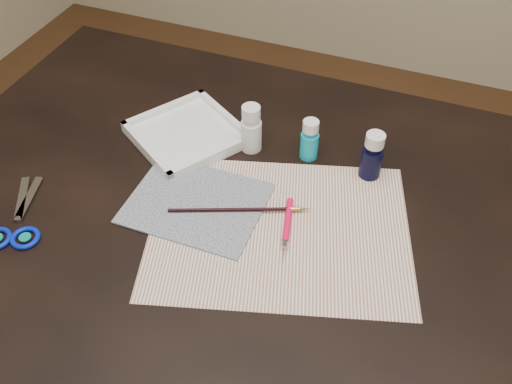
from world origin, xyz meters
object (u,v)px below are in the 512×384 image
(paint_bottle_cyan, at_px, (310,139))
(palette_tray, at_px, (187,133))
(canvas, at_px, (196,203))
(paint_bottle_white, at_px, (251,128))
(paper, at_px, (279,229))
(scissors, at_px, (16,212))
(paint_bottle_navy, at_px, (372,156))

(paint_bottle_cyan, distance_m, palette_tray, 0.25)
(canvas, xyz_separation_m, paint_bottle_white, (0.03, 0.18, 0.05))
(paper, bearing_deg, paint_bottle_cyan, 93.14)
(scissors, bearing_deg, paper, -103.45)
(canvas, height_order, palette_tray, palette_tray)
(paint_bottle_navy, height_order, scissors, paint_bottle_navy)
(paper, bearing_deg, palette_tray, 147.01)
(paint_bottle_navy, bearing_deg, paper, -120.35)
(paint_bottle_white, height_order, palette_tray, paint_bottle_white)
(paint_bottle_navy, relative_size, palette_tray, 0.50)
(paint_bottle_navy, distance_m, scissors, 0.64)
(paint_bottle_cyan, height_order, palette_tray, paint_bottle_cyan)
(paper, distance_m, paint_bottle_cyan, 0.20)
(palette_tray, bearing_deg, paper, -32.99)
(canvas, distance_m, paint_bottle_navy, 0.33)
(canvas, relative_size, paint_bottle_white, 2.38)
(paper, height_order, paint_bottle_navy, paint_bottle_navy)
(paper, height_order, paint_bottle_cyan, paint_bottle_cyan)
(paper, xyz_separation_m, paint_bottle_navy, (0.11, 0.19, 0.05))
(paint_bottle_white, relative_size, scissors, 0.51)
(paint_bottle_white, xyz_separation_m, paint_bottle_cyan, (0.11, 0.02, -0.01))
(canvas, height_order, paint_bottle_white, paint_bottle_white)
(paint_bottle_white, bearing_deg, paint_bottle_cyan, 8.42)
(paper, relative_size, paint_bottle_white, 4.46)
(scissors, relative_size, palette_tray, 1.00)
(palette_tray, bearing_deg, scissors, -122.32)
(paint_bottle_white, distance_m, paint_bottle_navy, 0.23)
(canvas, bearing_deg, scissors, -154.69)
(paint_bottle_cyan, relative_size, palette_tray, 0.44)
(paint_bottle_navy, bearing_deg, scissors, -149.91)
(canvas, height_order, scissors, scissors)
(paint_bottle_cyan, distance_m, scissors, 0.54)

